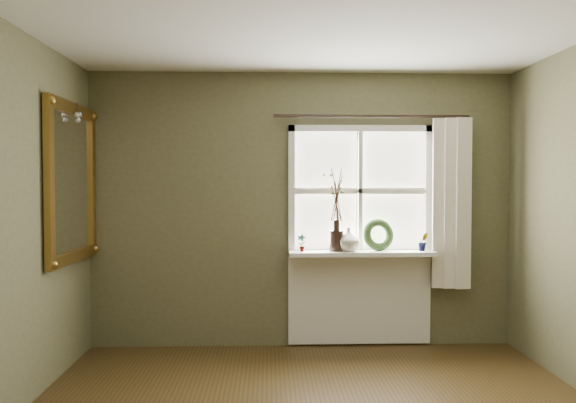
# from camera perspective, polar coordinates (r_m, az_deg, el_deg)

# --- Properties ---
(wall_back) EXTENTS (4.00, 0.10, 2.60)m
(wall_back) POSITION_cam_1_polar(r_m,az_deg,el_deg) (5.38, 1.40, -0.83)
(wall_back) COLOR brown
(wall_back) RESTS_ON ground
(wall_front) EXTENTS (4.00, 0.10, 2.60)m
(wall_front) POSITION_cam_1_polar(r_m,az_deg,el_deg) (0.87, 20.26, -15.23)
(wall_front) COLOR brown
(wall_front) RESTS_ON ground
(window_frame) EXTENTS (1.36, 0.06, 1.24)m
(window_frame) POSITION_cam_1_polar(r_m,az_deg,el_deg) (5.37, 7.32, 1.07)
(window_frame) COLOR white
(window_frame) RESTS_ON wall_back
(window_sill) EXTENTS (1.36, 0.26, 0.04)m
(window_sill) POSITION_cam_1_polar(r_m,az_deg,el_deg) (5.30, 7.48, -5.23)
(window_sill) COLOR white
(window_sill) RESTS_ON wall_back
(window_apron) EXTENTS (1.36, 0.04, 0.88)m
(window_apron) POSITION_cam_1_polar(r_m,az_deg,el_deg) (5.48, 7.27, -9.66)
(window_apron) COLOR white
(window_apron) RESTS_ON ground
(dark_jug) EXTENTS (0.16, 0.16, 0.19)m
(dark_jug) POSITION_cam_1_polar(r_m,az_deg,el_deg) (5.25, 4.94, -4.00)
(dark_jug) COLOR black
(dark_jug) RESTS_ON window_sill
(cream_vase) EXTENTS (0.27, 0.27, 0.22)m
(cream_vase) POSITION_cam_1_polar(r_m,az_deg,el_deg) (5.27, 6.16, -3.85)
(cream_vase) COLOR beige
(cream_vase) RESTS_ON window_sill
(wreath) EXTENTS (0.33, 0.20, 0.31)m
(wreath) POSITION_cam_1_polar(r_m,az_deg,el_deg) (5.35, 9.17, -3.71)
(wreath) COLOR #283F1C
(wreath) RESTS_ON window_sill
(potted_plant_left) EXTENTS (0.10, 0.08, 0.16)m
(potted_plant_left) POSITION_cam_1_polar(r_m,az_deg,el_deg) (5.23, 1.40, -4.21)
(potted_plant_left) COLOR #283F1C
(potted_plant_left) RESTS_ON window_sill
(potted_plant_right) EXTENTS (0.10, 0.08, 0.17)m
(potted_plant_right) POSITION_cam_1_polar(r_m,az_deg,el_deg) (5.41, 13.57, -4.00)
(potted_plant_right) COLOR #283F1C
(potted_plant_right) RESTS_ON window_sill
(curtain) EXTENTS (0.36, 0.12, 1.59)m
(curtain) POSITION_cam_1_polar(r_m,az_deg,el_deg) (5.47, 16.19, -0.18)
(curtain) COLOR white
(curtain) RESTS_ON wall_back
(curtain_rod) EXTENTS (1.84, 0.03, 0.03)m
(curtain_rod) POSITION_cam_1_polar(r_m,az_deg,el_deg) (5.36, 8.52, 8.56)
(curtain_rod) COLOR black
(curtain_rod) RESTS_ON wall_back
(gilt_mirror) EXTENTS (0.10, 1.12, 1.33)m
(gilt_mirror) POSITION_cam_1_polar(r_m,az_deg,el_deg) (5.04, -21.05, 1.83)
(gilt_mirror) COLOR white
(gilt_mirror) RESTS_ON wall_left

